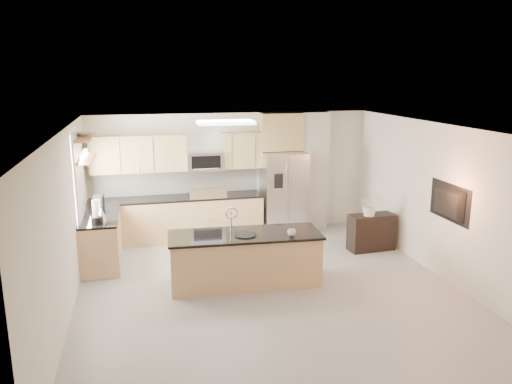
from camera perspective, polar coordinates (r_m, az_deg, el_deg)
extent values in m
plane|color=gray|center=(8.17, 1.56, -11.26)|extent=(6.50, 6.50, 0.00)
cube|color=white|center=(7.47, 1.69, 7.20)|extent=(6.00, 6.50, 0.02)
cube|color=beige|center=(10.80, -2.80, 2.13)|extent=(6.00, 0.02, 2.60)
cube|color=beige|center=(4.84, 11.75, -12.64)|extent=(6.00, 0.02, 2.60)
cube|color=beige|center=(7.55, -21.01, -3.70)|extent=(0.02, 6.50, 2.60)
cube|color=beige|center=(8.94, 20.54, -1.09)|extent=(0.02, 6.50, 2.60)
cube|color=tan|center=(10.55, -8.99, -3.11)|extent=(3.55, 0.65, 0.88)
cube|color=black|center=(10.43, -9.08, -0.69)|extent=(3.55, 0.66, 0.04)
cube|color=white|center=(10.67, -9.26, 1.17)|extent=(3.55, 0.02, 0.52)
cube|color=tan|center=(9.53, -17.23, -5.37)|extent=(0.65, 1.50, 0.88)
cube|color=black|center=(9.39, -17.42, -2.71)|extent=(0.66, 1.50, 0.04)
cube|color=black|center=(10.60, -5.62, -2.87)|extent=(0.76, 0.64, 0.90)
cube|color=black|center=(10.48, -5.67, -0.42)|extent=(0.76, 0.62, 0.03)
cube|color=silver|center=(10.17, -5.46, -0.19)|extent=(0.76, 0.04, 0.22)
cube|color=tan|center=(10.38, -13.28, 4.27)|extent=(1.92, 0.33, 0.75)
cube|color=tan|center=(10.59, -1.65, 4.80)|extent=(0.82, 0.33, 0.75)
cube|color=silver|center=(10.46, -5.86, 3.54)|extent=(0.76, 0.40, 0.40)
cube|color=black|center=(10.27, -5.71, 3.36)|extent=(0.60, 0.02, 0.28)
cube|color=silver|center=(10.77, 3.14, -0.13)|extent=(0.92, 0.75, 1.78)
cube|color=#979799|center=(10.42, 3.73, -0.61)|extent=(0.02, 0.01, 1.69)
cube|color=black|center=(10.27, 2.60, 1.26)|extent=(0.18, 0.03, 0.30)
cube|color=beige|center=(11.13, 6.61, 2.39)|extent=(0.60, 0.30, 2.60)
cube|color=white|center=(9.25, -19.66, 1.67)|extent=(0.03, 1.05, 1.55)
cube|color=silver|center=(9.25, -19.56, 1.67)|extent=(0.03, 1.15, 1.65)
cube|color=olive|center=(9.29, -18.91, 3.65)|extent=(0.30, 1.20, 0.04)
cube|color=olive|center=(9.23, -19.08, 5.91)|extent=(0.30, 1.20, 0.04)
cube|color=white|center=(8.94, -3.48, 7.94)|extent=(1.00, 0.50, 0.06)
cube|color=tan|center=(8.31, -1.28, -7.73)|extent=(2.47, 0.97, 0.82)
cube|color=black|center=(8.17, -1.30, -4.92)|extent=(2.53, 1.04, 0.04)
cube|color=black|center=(8.14, -2.59, -5.11)|extent=(0.51, 0.37, 0.01)
cylinder|color=silver|center=(8.27, -2.87, -3.32)|extent=(0.03, 0.03, 0.34)
torus|color=silver|center=(8.17, -2.81, -2.42)|extent=(0.21, 0.03, 0.21)
cube|color=black|center=(10.11, 13.04, -4.49)|extent=(0.92, 0.44, 0.72)
imported|color=silver|center=(8.06, 4.10, -4.65)|extent=(0.17, 0.17, 0.11)
cylinder|color=black|center=(8.07, -1.27, -4.92)|extent=(0.37, 0.37, 0.02)
cylinder|color=black|center=(8.87, -17.68, -3.10)|extent=(0.18, 0.18, 0.13)
cylinder|color=silver|center=(8.82, -17.78, -1.78)|extent=(0.14, 0.14, 0.30)
cone|color=silver|center=(9.12, -17.26, -2.33)|extent=(0.19, 0.19, 0.21)
cylinder|color=black|center=(9.09, -17.31, -1.63)|extent=(0.04, 0.04, 0.04)
cube|color=black|center=(9.59, -17.52, -1.29)|extent=(0.19, 0.22, 0.32)
cylinder|color=silver|center=(9.56, -17.51, -1.80)|extent=(0.10, 0.10, 0.11)
imported|color=silver|center=(9.28, -19.08, 6.34)|extent=(0.49, 0.49, 0.09)
imported|color=silver|center=(9.82, 12.94, -0.72)|extent=(0.71, 0.64, 0.70)
imported|color=black|center=(8.72, 20.80, -1.12)|extent=(0.14, 1.08, 0.62)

